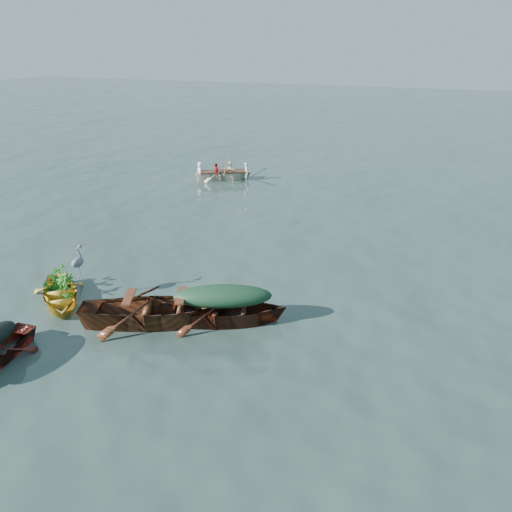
{
  "coord_description": "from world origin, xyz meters",
  "views": [
    {
      "loc": [
        5.98,
        -8.08,
        6.13
      ],
      "look_at": [
        0.96,
        3.98,
        0.5
      ],
      "focal_mm": 35.0,
      "sensor_mm": 36.0,
      "label": 1
    }
  ],
  "objects": [
    {
      "name": "oars",
      "position": [
        -4.49,
        13.02,
        0.47
      ],
      "size": [
        1.78,
        2.57,
        0.06
      ],
      "primitive_type": null,
      "rotation": [
        0.0,
        0.0,
        2.08
      ],
      "color": "brown",
      "rests_on": "rowed_boat"
    },
    {
      "name": "ground",
      "position": [
        0.0,
        0.0,
        0.0
      ],
      "size": [
        140.0,
        140.0,
        0.0
      ],
      "primitive_type": "plane",
      "color": "#324740",
      "rests_on": "ground"
    },
    {
      "name": "open_wooden_boat",
      "position": [
        -0.09,
        0.42,
        0.0
      ],
      "size": [
        5.08,
        3.43,
        1.17
      ],
      "primitive_type": "imported",
      "rotation": [
        0.0,
        0.0,
        2.0
      ],
      "color": "#582E16",
      "rests_on": "ground"
    },
    {
      "name": "green_tarp_boat",
      "position": [
        1.34,
        1.07,
        0.0
      ],
      "size": [
        4.34,
        2.91,
        0.96
      ],
      "primitive_type": "imported",
      "rotation": [
        0.0,
        0.0,
        2.0
      ],
      "color": "#512613",
      "rests_on": "ground"
    },
    {
      "name": "rowed_boat",
      "position": [
        -4.49,
        13.02,
        0.0
      ],
      "size": [
        3.88,
        2.83,
        0.88
      ],
      "primitive_type": "imported",
      "rotation": [
        0.0,
        0.0,
        2.08
      ],
      "color": "white",
      "rests_on": "ground"
    },
    {
      "name": "heron",
      "position": [
        -2.61,
        0.81,
        0.85
      ],
      "size": [
        0.48,
        0.48,
        0.92
      ],
      "primitive_type": null,
      "rotation": [
        0.0,
        0.0,
        0.79
      ],
      "color": "gray",
      "rests_on": "yellow_dinghy"
    },
    {
      "name": "thwart_benches",
      "position": [
        -0.09,
        0.42,
        0.61
      ],
      "size": [
        2.6,
        1.85,
        0.04
      ],
      "primitive_type": null,
      "rotation": [
        0.0,
        0.0,
        2.0
      ],
      "color": "#542613",
      "rests_on": "open_wooden_boat"
    },
    {
      "name": "yellow_dinghy",
      "position": [
        -2.97,
        0.39,
        0.0
      ],
      "size": [
        3.0,
        2.99,
        0.78
      ],
      "primitive_type": "imported",
      "rotation": [
        0.0,
        0.0,
        0.79
      ],
      "color": "gold",
      "rests_on": "ground"
    },
    {
      "name": "dinghy_weeds",
      "position": [
        -3.34,
        0.8,
        0.69
      ],
      "size": [
        1.13,
        1.13,
        0.6
      ],
      "primitive_type": "imported",
      "rotation": [
        0.0,
        0.0,
        0.79
      ],
      "color": "#286C1C",
      "rests_on": "yellow_dinghy"
    },
    {
      "name": "rowers",
      "position": [
        -4.49,
        13.02,
        0.82
      ],
      "size": [
        2.82,
        2.18,
        0.76
      ],
      "primitive_type": "imported",
      "rotation": [
        0.0,
        0.0,
        2.08
      ],
      "color": "silver",
      "rests_on": "rowed_boat"
    },
    {
      "name": "green_tarp_cover",
      "position": [
        1.34,
        1.07,
        0.74
      ],
      "size": [
        2.39,
        1.6,
        0.52
      ],
      "primitive_type": "ellipsoid",
      "rotation": [
        0.0,
        0.0,
        2.0
      ],
      "color": "#163723",
      "rests_on": "green_tarp_boat"
    }
  ]
}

